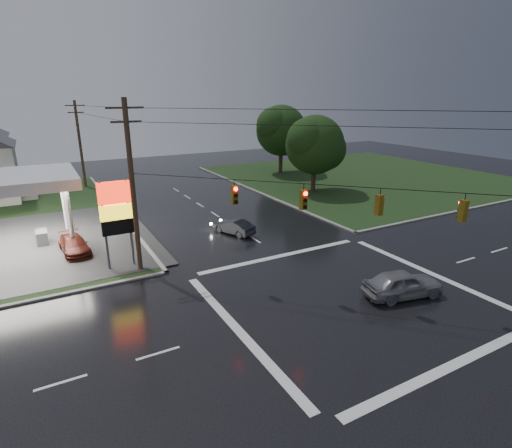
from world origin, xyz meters
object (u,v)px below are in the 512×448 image
utility_pole_n (80,143)px  car_north (234,227)px  utility_pole_nw (132,186)px  tree_ne_far (282,131)px  pylon_sign (116,210)px  car_crossing (403,284)px  car_pump (74,245)px  tree_ne_near (316,145)px

utility_pole_n → car_north: bearing=-71.0°
utility_pole_nw → tree_ne_far: bearing=42.6°
utility_pole_n → pylon_sign: bearing=-92.1°
car_crossing → car_pump: 22.76m
tree_ne_far → utility_pole_n: bearing=171.5°
car_north → car_pump: size_ratio=0.89×
car_north → car_pump: 12.25m
utility_pole_n → tree_ne_far: utility_pole_n is taller
car_north → car_crossing: 14.99m
tree_ne_far → car_pump: (-30.15, -19.19, -5.56)m
pylon_sign → car_crossing: pylon_sign is taller
utility_pole_nw → utility_pole_n: (0.00, 28.50, -0.25)m
utility_pole_n → car_north: (8.62, -25.00, -4.84)m
car_crossing → utility_pole_nw: bearing=60.9°
car_crossing → car_pump: bearing=56.8°
tree_ne_far → pylon_sign: bearing=-139.6°
tree_ne_far → car_pump: bearing=-147.5°
tree_ne_near → car_north: 18.19m
utility_pole_nw → car_north: (8.62, 3.50, -5.09)m
car_pump → utility_pole_n: bearing=76.3°
tree_ne_far → car_north: (-18.03, -20.99, -5.55)m
car_north → car_crossing: (3.74, -14.51, 0.16)m
utility_pole_nw → tree_ne_near: size_ratio=1.22×
utility_pole_nw → tree_ne_near: bearing=27.9°
pylon_sign → utility_pole_nw: size_ratio=0.55×
pylon_sign → tree_ne_near: 27.23m
car_north → car_crossing: size_ratio=0.82×
tree_ne_near → car_north: bearing=-149.1°
pylon_sign → tree_ne_far: 36.35m
utility_pole_n → tree_ne_near: (23.64, -16.01, 0.09)m
car_pump → car_north: bearing=-13.6°
utility_pole_nw → utility_pole_n: 28.50m
utility_pole_n → tree_ne_near: size_ratio=1.17×
utility_pole_n → car_north: size_ratio=2.76×
car_north → car_pump: (-12.12, 1.80, -0.00)m
pylon_sign → utility_pole_n: utility_pole_n is taller
tree_ne_near → tree_ne_far: size_ratio=0.92×
car_north → tree_ne_far: bearing=-152.6°
car_north → car_crossing: car_crossing is taller
pylon_sign → utility_pole_n: size_ratio=0.57×
tree_ne_near → tree_ne_far: (3.01, 12.00, 0.62)m
utility_pole_n → car_pump: bearing=-98.6°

